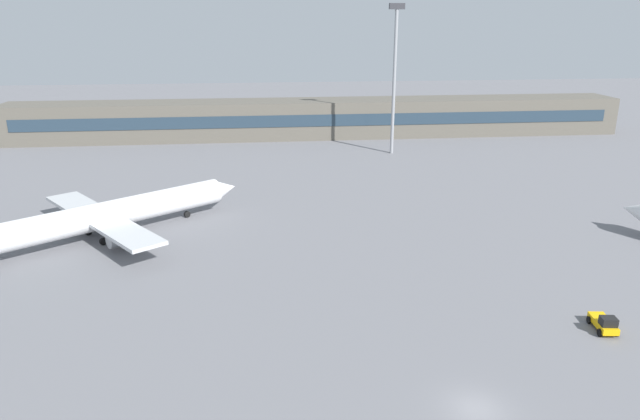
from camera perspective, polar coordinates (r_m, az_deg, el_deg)
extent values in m
plane|color=slate|center=(82.06, 5.12, -1.81)|extent=(400.00, 400.00, 0.00)
cube|color=#5B564C|center=(146.40, -0.10, 8.95)|extent=(150.17, 12.00, 9.00)
cube|color=#263847|center=(140.39, 0.18, 8.74)|extent=(142.66, 0.16, 2.80)
cone|color=silver|center=(90.14, 28.58, -0.08)|extent=(4.96, 5.16, 3.44)
cylinder|color=white|center=(82.76, -20.09, -0.43)|extent=(29.52, 22.91, 3.58)
cone|color=white|center=(90.91, -9.33, 2.07)|extent=(5.19, 5.07, 3.40)
cube|color=silver|center=(82.52, -20.66, -0.76)|extent=(20.33, 25.51, 0.47)
cylinder|color=gray|center=(77.96, -18.95, -2.69)|extent=(3.55, 3.30, 1.89)
cylinder|color=gray|center=(87.99, -21.99, -0.69)|extent=(3.55, 3.30, 1.89)
cylinder|color=black|center=(88.39, -12.86, -0.41)|extent=(0.98, 0.86, 0.94)
cylinder|color=black|center=(80.79, -20.42, -2.90)|extent=(0.98, 0.86, 0.94)
cylinder|color=black|center=(85.13, -21.71, -2.00)|extent=(0.98, 0.86, 0.94)
cube|color=#F2B20C|center=(62.00, 25.93, -9.93)|extent=(1.97, 3.77, 0.60)
cube|color=black|center=(60.99, 26.35, -9.78)|extent=(1.54, 1.28, 0.90)
cylinder|color=black|center=(60.86, 25.66, -10.74)|extent=(0.34, 0.73, 0.70)
cylinder|color=black|center=(61.51, 27.01, -10.64)|extent=(0.34, 0.73, 0.70)
cylinder|color=black|center=(62.78, 24.80, -9.72)|extent=(0.34, 0.73, 0.70)
cylinder|color=black|center=(63.41, 26.11, -9.63)|extent=(0.34, 0.73, 0.70)
cylinder|color=gray|center=(126.90, 7.25, 12.13)|extent=(0.70, 0.70, 29.81)
cube|color=#333338|center=(126.26, 7.54, 19.14)|extent=(3.20, 0.80, 1.20)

